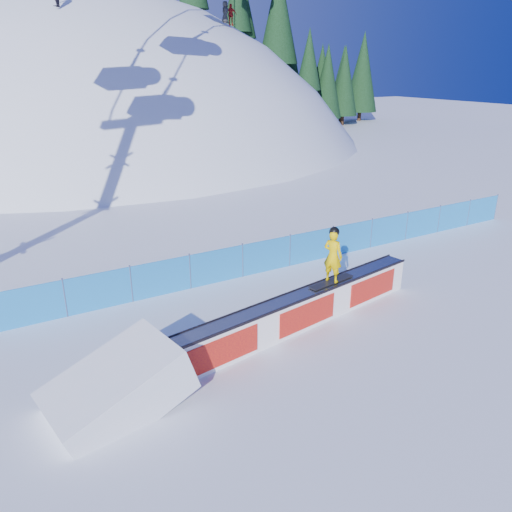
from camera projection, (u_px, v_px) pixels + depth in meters
ground at (396, 307)px, 15.56m from camera, size 160.00×160.00×0.00m
snow_hill at (107, 304)px, 55.89m from camera, size 64.00×64.00×64.00m
treeline at (302, 42)px, 56.45m from camera, size 24.30×11.93×20.04m
safety_fence at (312, 246)px, 18.97m from camera, size 22.05×0.05×1.30m
rail_box at (300, 311)px, 14.16m from camera, size 8.90×2.07×1.07m
snow_ramp at (119, 406)px, 11.04m from camera, size 3.36×2.40×1.92m
snowboarder at (333, 255)px, 14.41m from camera, size 1.66×0.68×1.71m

